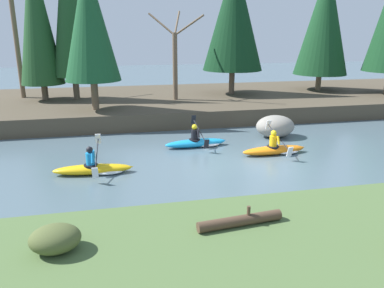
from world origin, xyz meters
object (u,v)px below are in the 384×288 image
kayaker_trailing (96,168)px  driftwood_log (240,221)px  boulder_midstream (275,126)px  kayaker_lead (276,149)px  kayaker_middle (198,142)px

kayaker_trailing → driftwood_log: bearing=-56.8°
kayaker_trailing → boulder_midstream: (8.14, 3.18, 0.32)m
kayaker_lead → kayaker_trailing: 7.16m
kayaker_lead → kayaker_trailing: (-7.12, -0.75, 0.00)m
kayaker_middle → driftwood_log: (-0.91, -8.07, 0.57)m
kayaker_middle → kayaker_trailing: 4.87m
kayaker_middle → kayaker_trailing: same height
kayaker_middle → boulder_midstream: kayaker_middle is taller
driftwood_log → kayaker_lead: bearing=53.0°
kayaker_trailing → boulder_midstream: bearing=24.2°
kayaker_trailing → boulder_midstream: 8.74m
kayaker_lead → driftwood_log: size_ratio=1.39×
kayaker_lead → driftwood_log: 7.48m
driftwood_log → kayaker_trailing: bearing=114.0°
kayaker_lead → driftwood_log: kayaker_lead is taller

